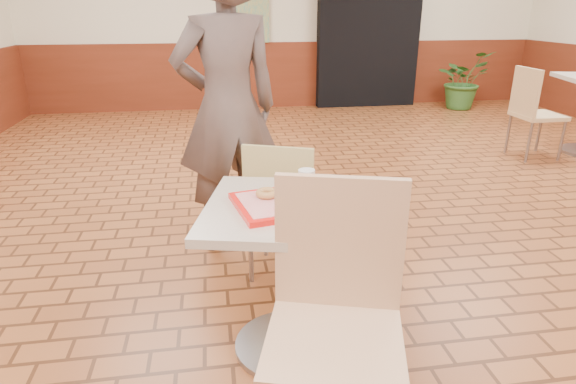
{
  "coord_description": "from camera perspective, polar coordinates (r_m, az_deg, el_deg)",
  "views": [
    {
      "loc": [
        -1.28,
        -2.7,
        1.51
      ],
      "look_at": [
        -0.98,
        -0.85,
        0.79
      ],
      "focal_mm": 30.0,
      "sensor_mm": 36.0,
      "label": 1
    }
  ],
  "objects": [
    {
      "name": "main_table",
      "position": [
        2.13,
        -0.0,
        -7.53
      ],
      "size": [
        0.69,
        0.69,
        0.73
      ],
      "rotation": [
        0.0,
        0.0,
        -0.24
      ],
      "color": "#BCAB98",
      "rests_on": "ground"
    },
    {
      "name": "chair_main_front",
      "position": [
        1.7,
        5.7,
        -13.52
      ],
      "size": [
        0.56,
        0.56,
        0.98
      ],
      "rotation": [
        0.0,
        0.0,
        -0.29
      ],
      "color": "#D9AA82",
      "rests_on": "ground"
    },
    {
      "name": "room_shell",
      "position": [
        2.98,
        17.38,
        20.0
      ],
      "size": [
        8.01,
        10.01,
        3.01
      ],
      "color": "brown",
      "rests_on": "ground"
    },
    {
      "name": "wainscot_band",
      "position": [
        3.15,
        15.42,
        1.59
      ],
      "size": [
        8.0,
        10.0,
        1.0
      ],
      "color": "maroon",
      "rests_on": "ground"
    },
    {
      "name": "customer",
      "position": [
        3.05,
        -7.17,
        9.8
      ],
      "size": [
        0.76,
        0.59,
        1.84
      ],
      "primitive_type": "imported",
      "rotation": [
        0.0,
        0.0,
        3.39
      ],
      "color": "brown",
      "rests_on": "ground"
    },
    {
      "name": "ring_donut",
      "position": [
        2.04,
        -2.5,
        -0.14
      ],
      "size": [
        0.11,
        0.11,
        0.03
      ],
      "primitive_type": "torus",
      "rotation": [
        0.0,
        0.0,
        -0.09
      ],
      "color": "#BA8044",
      "rests_on": "serving_tray"
    },
    {
      "name": "corridor_doorway",
      "position": [
        7.98,
        9.5,
        17.89
      ],
      "size": [
        1.6,
        0.22,
        2.2
      ],
      "primitive_type": "cube",
      "color": "black",
      "rests_on": "ground"
    },
    {
      "name": "long_john_donut",
      "position": [
        2.01,
        2.58,
        -0.33
      ],
      "size": [
        0.16,
        0.11,
        0.05
      ],
      "rotation": [
        0.0,
        0.0,
        0.32
      ],
      "color": "#EC9B45",
      "rests_on": "serving_tray"
    },
    {
      "name": "chair_second_left",
      "position": [
        5.68,
        27.02,
        8.82
      ],
      "size": [
        0.43,
        0.43,
        0.94
      ],
      "rotation": [
        0.0,
        0.0,
        1.57
      ],
      "color": "#E8C58B",
      "rests_on": "ground"
    },
    {
      "name": "serving_tray",
      "position": [
        2.02,
        0.0,
        -1.24
      ],
      "size": [
        0.43,
        0.34,
        0.03
      ],
      "rotation": [
        0.0,
        0.0,
        0.19
      ],
      "color": "red",
      "rests_on": "main_table"
    },
    {
      "name": "paper_cup",
      "position": [
        2.1,
        2.21,
        1.44
      ],
      "size": [
        0.08,
        0.08,
        0.09
      ],
      "rotation": [
        0.0,
        0.0,
        -0.11
      ],
      "color": "white",
      "rests_on": "serving_tray"
    },
    {
      "name": "promo_poster",
      "position": [
        7.67,
        -4.29,
        21.73
      ],
      "size": [
        0.5,
        0.03,
        1.2
      ],
      "primitive_type": "cube",
      "color": "gray",
      "rests_on": "wainscot_band"
    },
    {
      "name": "potted_plant",
      "position": [
        8.16,
        19.98,
        12.36
      ],
      "size": [
        1.0,
        0.94,
        0.88
      ],
      "primitive_type": "imported",
      "rotation": [
        0.0,
        0.0,
        0.4
      ],
      "color": "#316428",
      "rests_on": "ground"
    },
    {
      "name": "chair_main_back",
      "position": [
        2.72,
        -0.69,
        -1.5
      ],
      "size": [
        0.5,
        0.5,
        0.83
      ],
      "rotation": [
        0.0,
        0.0,
        2.77
      ],
      "color": "#D8CA81",
      "rests_on": "ground"
    }
  ]
}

